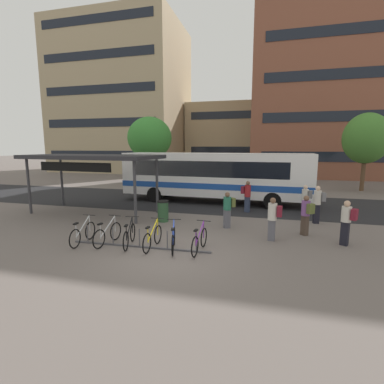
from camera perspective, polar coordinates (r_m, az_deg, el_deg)
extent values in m
plane|color=#6B605B|center=(9.89, -3.90, -12.26)|extent=(200.00, 200.00, 0.00)
cube|color=#232326|center=(18.66, 5.17, -2.05)|extent=(80.00, 7.20, 0.01)
cube|color=white|center=(18.43, 4.51, 3.62)|extent=(12.11, 3.12, 2.70)
cube|color=#1947A3|center=(18.51, 4.49, 1.62)|extent=(12.13, 3.14, 0.36)
cube|color=black|center=(17.97, 21.88, 6.47)|extent=(1.11, 2.34, 0.40)
cube|color=black|center=(18.07, 23.39, 3.65)|extent=(0.18, 2.19, 1.40)
cube|color=black|center=(19.68, 4.48, 5.15)|extent=(9.83, 0.53, 0.97)
cube|color=black|center=(17.26, 2.64, 4.62)|extent=(9.83, 0.53, 0.97)
cylinder|color=black|center=(19.31, 16.06, -0.50)|extent=(1.01, 0.35, 1.00)
cylinder|color=black|center=(17.03, 15.88, -1.74)|extent=(1.01, 0.35, 1.00)
cylinder|color=black|center=(20.81, -4.86, 0.49)|extent=(1.01, 0.35, 1.00)
cylinder|color=black|center=(18.71, -7.52, -0.52)|extent=(1.01, 0.35, 1.00)
cube|color=#47474C|center=(10.57, -10.48, -10.79)|extent=(5.24, 0.22, 0.06)
cylinder|color=#47474C|center=(11.44, -20.30, -7.98)|extent=(0.04, 0.04, 0.70)
cylinder|color=#47474C|center=(10.91, -15.64, -8.57)|extent=(0.04, 0.04, 0.70)
cylinder|color=#47474C|center=(10.47, -10.53, -9.14)|extent=(0.04, 0.04, 0.70)
cylinder|color=#47474C|center=(10.11, -5.00, -9.68)|extent=(0.04, 0.04, 0.70)
cylinder|color=#47474C|center=(9.85, 0.90, -10.16)|extent=(0.04, 0.04, 0.70)
torus|color=black|center=(11.87, -19.81, -7.32)|extent=(0.09, 0.71, 0.70)
torus|color=black|center=(11.05, -22.52, -8.70)|extent=(0.09, 0.71, 0.70)
cube|color=#B7BABF|center=(11.39, -21.15, -6.45)|extent=(0.09, 0.92, 0.58)
cylinder|color=#B7BABF|center=(11.06, -22.31, -7.25)|extent=(0.03, 0.03, 0.55)
cube|color=black|center=(10.99, -22.40, -5.93)|extent=(0.11, 0.23, 0.05)
cylinder|color=#B7BABF|center=(11.78, -19.94, -5.88)|extent=(0.03, 0.03, 0.65)
cylinder|color=black|center=(11.70, -20.03, -4.39)|extent=(0.52, 0.06, 0.03)
torus|color=black|center=(11.50, -15.12, -7.62)|extent=(0.10, 0.71, 0.70)
torus|color=black|center=(10.72, -18.23, -9.00)|extent=(0.10, 0.71, 0.70)
cube|color=#B7BABF|center=(11.04, -16.63, -6.70)|extent=(0.11, 0.92, 0.58)
cylinder|color=#B7BABF|center=(10.72, -17.98, -7.51)|extent=(0.03, 0.03, 0.55)
cube|color=black|center=(10.65, -18.05, -6.15)|extent=(0.12, 0.23, 0.05)
cylinder|color=#B7BABF|center=(11.40, -15.24, -6.13)|extent=(0.03, 0.03, 0.65)
cylinder|color=black|center=(11.33, -15.31, -4.60)|extent=(0.52, 0.07, 0.03)
torus|color=black|center=(11.19, -11.85, -7.97)|extent=(0.20, 0.70, 0.70)
torus|color=black|center=(10.24, -13.20, -9.62)|extent=(0.20, 0.70, 0.70)
cube|color=black|center=(10.64, -12.53, -7.12)|extent=(0.23, 0.90, 0.58)
cylinder|color=black|center=(10.26, -13.11, -8.05)|extent=(0.04, 0.04, 0.55)
cube|color=black|center=(10.18, -13.16, -6.63)|extent=(0.15, 0.24, 0.05)
cylinder|color=black|center=(11.08, -11.93, -6.45)|extent=(0.04, 0.04, 0.65)
cylinder|color=black|center=(11.00, -11.98, -4.87)|extent=(0.51, 0.14, 0.03)
torus|color=black|center=(10.78, -6.87, -8.50)|extent=(0.05, 0.70, 0.70)
torus|color=black|center=(9.89, -9.07, -10.19)|extent=(0.05, 0.70, 0.70)
cube|color=yellow|center=(10.25, -7.92, -7.61)|extent=(0.04, 0.92, 0.58)
cylinder|color=yellow|center=(9.89, -8.88, -8.56)|extent=(0.03, 0.03, 0.55)
cube|color=black|center=(9.81, -8.92, -7.10)|extent=(0.10, 0.22, 0.05)
cylinder|color=yellow|center=(10.67, -6.94, -6.92)|extent=(0.03, 0.03, 0.65)
cylinder|color=black|center=(10.59, -6.98, -5.29)|extent=(0.52, 0.03, 0.03)
torus|color=black|center=(10.57, -3.62, -8.80)|extent=(0.23, 0.69, 0.70)
torus|color=black|center=(9.61, -3.93, -10.67)|extent=(0.23, 0.69, 0.70)
cube|color=#1E3DB2|center=(10.01, -3.78, -7.95)|extent=(0.27, 0.90, 0.58)
cylinder|color=#1E3DB2|center=(9.62, -3.92, -8.99)|extent=(0.04, 0.04, 0.55)
cube|color=black|center=(9.54, -3.94, -7.48)|extent=(0.15, 0.24, 0.05)
cylinder|color=#1E3DB2|center=(10.46, -3.64, -7.20)|extent=(0.04, 0.04, 0.65)
cylinder|color=black|center=(10.38, -3.66, -5.53)|extent=(0.51, 0.16, 0.03)
torus|color=black|center=(10.38, 2.39, -9.13)|extent=(0.10, 0.71, 0.70)
torus|color=black|center=(9.46, 0.59, -10.96)|extent=(0.10, 0.71, 0.70)
cube|color=#702893|center=(9.84, 1.58, -8.24)|extent=(0.10, 0.92, 0.58)
cylinder|color=#702893|center=(9.46, 0.78, -9.27)|extent=(0.03, 0.03, 0.55)
cube|color=black|center=(9.39, 0.79, -7.74)|extent=(0.12, 0.23, 0.05)
cylinder|color=#702893|center=(10.27, 2.37, -7.50)|extent=(0.03, 0.03, 0.65)
cylinder|color=black|center=(10.18, 2.38, -5.81)|extent=(0.52, 0.07, 0.03)
cylinder|color=#38383D|center=(17.59, -30.03, 0.98)|extent=(0.15, 0.15, 2.97)
cylinder|color=#38383D|center=(13.47, -11.41, -0.10)|extent=(0.15, 0.15, 2.97)
cylinder|color=#38383D|center=(19.24, -24.75, 1.95)|extent=(0.15, 0.15, 2.97)
cylinder|color=#38383D|center=(15.56, -7.06, 1.22)|extent=(0.15, 0.15, 2.97)
cube|color=#28282D|center=(16.12, -19.55, 6.71)|extent=(7.47, 3.67, 0.20)
cube|color=black|center=(15.10, -22.58, 4.70)|extent=(4.14, 0.37, 0.44)
cube|color=#565660|center=(12.79, 7.06, -5.38)|extent=(0.33, 0.32, 0.83)
cylinder|color=#23664C|center=(12.63, 7.12, -2.29)|extent=(0.48, 0.48, 0.58)
sphere|color=brown|center=(12.56, 7.15, -0.52)|extent=(0.22, 0.22, 0.22)
cube|color=#56602D|center=(12.77, 8.11, -2.06)|extent=(0.32, 0.33, 0.40)
cube|color=#2D3851|center=(16.01, 11.07, -2.48)|extent=(0.31, 0.28, 0.87)
cylinder|color=maroon|center=(15.87, 11.15, 0.21)|extent=(0.43, 0.43, 0.65)
sphere|color=brown|center=(15.81, 11.20, 1.77)|extent=(0.22, 0.22, 0.22)
cube|color=maroon|center=(15.97, 10.30, 0.41)|extent=(0.26, 0.32, 0.40)
cube|color=#47382D|center=(12.57, 21.75, -6.25)|extent=(0.32, 0.33, 0.83)
cylinder|color=#7F4C93|center=(12.40, 21.94, -3.05)|extent=(0.48, 0.48, 0.61)
sphere|color=brown|center=(12.33, 22.05, -1.17)|extent=(0.22, 0.22, 0.22)
cube|color=#56602D|center=(12.22, 22.80, -3.13)|extent=(0.33, 0.31, 0.40)
cube|color=#2D3851|center=(16.11, 21.69, -2.95)|extent=(0.29, 0.25, 0.84)
cylinder|color=beige|center=(15.98, 21.84, -0.49)|extent=(0.40, 0.40, 0.57)
sphere|color=beige|center=(15.93, 21.92, 0.91)|extent=(0.22, 0.22, 0.22)
cube|color=slate|center=(15.96, 22.77, -0.45)|extent=(0.23, 0.31, 0.40)
cube|color=black|center=(11.91, 28.40, -7.38)|extent=(0.33, 0.31, 0.89)
cylinder|color=beige|center=(11.74, 28.67, -3.94)|extent=(0.47, 0.47, 0.57)
sphere|color=tan|center=(11.66, 28.82, -2.05)|extent=(0.22, 0.22, 0.22)
cube|color=maroon|center=(11.66, 29.90, -3.97)|extent=(0.30, 0.33, 0.40)
cube|color=black|center=(14.66, 23.75, -4.06)|extent=(0.28, 0.23, 0.92)
cylinder|color=beige|center=(14.51, 23.94, -1.02)|extent=(0.38, 0.38, 0.66)
sphere|color=beige|center=(14.45, 24.05, 0.69)|extent=(0.22, 0.22, 0.22)
cube|color=slate|center=(14.58, 24.93, -0.91)|extent=(0.22, 0.30, 0.40)
cube|color=#565660|center=(11.45, 15.75, -7.42)|extent=(0.28, 0.23, 0.82)
cylinder|color=beige|center=(11.27, 15.91, -3.83)|extent=(0.38, 0.38, 0.65)
sphere|color=brown|center=(11.18, 16.01, -1.65)|extent=(0.22, 0.22, 0.22)
cube|color=maroon|center=(11.24, 17.24, -3.75)|extent=(0.21, 0.30, 0.40)
cylinder|color=#284C2D|center=(13.84, -5.85, -4.00)|extent=(0.52, 0.52, 0.95)
cylinder|color=black|center=(13.74, -5.89, -1.90)|extent=(0.55, 0.55, 0.08)
cylinder|color=brown|center=(28.48, -8.38, 4.50)|extent=(0.32, 0.32, 2.74)
ellipsoid|color=#388433|center=(28.41, -8.53, 10.73)|extent=(4.28, 4.28, 4.06)
cylinder|color=brown|center=(27.10, 31.16, 2.88)|extent=(0.32, 0.32, 2.57)
ellipsoid|color=#427A2D|center=(27.01, 31.69, 9.19)|extent=(3.54, 3.54, 4.03)
cube|color=tan|center=(46.57, -13.71, 17.45)|extent=(17.98, 13.42, 21.14)
cube|color=black|center=(40.22, -17.83, 7.14)|extent=(15.82, 0.06, 1.10)
cube|color=black|center=(40.33, -18.13, 13.15)|extent=(15.82, 0.06, 1.10)
cube|color=black|center=(40.88, -18.44, 19.06)|extent=(15.82, 0.06, 1.10)
cube|color=black|center=(41.85, -18.75, 24.76)|extent=(15.82, 0.06, 1.10)
cube|color=black|center=(43.22, -19.08, 30.14)|extent=(15.82, 0.06, 1.10)
cube|color=brown|center=(41.63, 27.88, 17.73)|extent=(21.09, 13.37, 21.16)
cube|color=black|center=(34.52, 29.42, 6.17)|extent=(18.56, 0.06, 1.10)
cube|color=black|center=(34.65, 29.98, 13.16)|extent=(18.56, 0.06, 1.10)
cube|color=black|center=(35.29, 30.55, 19.99)|extent=(18.56, 0.06, 1.10)
cube|color=black|center=(36.42, 31.15, 26.49)|extent=(18.56, 0.06, 1.10)
cube|color=tan|center=(48.66, 10.74, 10.75)|extent=(17.82, 11.49, 10.29)
cube|color=black|center=(42.88, 10.13, 8.26)|extent=(15.68, 0.06, 1.10)
cube|color=black|center=(43.12, 10.32, 15.11)|extent=(15.68, 0.06, 1.10)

